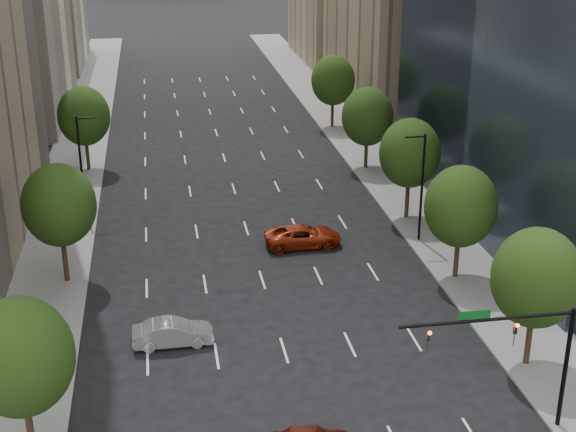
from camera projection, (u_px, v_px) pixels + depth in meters
sidewalk_left at (57, 239)px, 66.06m from camera, size 6.00×200.00×0.15m
sidewalk_right at (423, 216)px, 70.81m from camera, size 6.00×200.00×0.15m
filler_left at (36, 9)px, 131.01m from camera, size 14.00×26.00×18.00m
filler_right at (342, 11)px, 136.29m from camera, size 14.00×26.00×16.00m
tree_right_1 at (536, 278)px, 46.48m from camera, size 5.20×5.20×8.75m
tree_right_2 at (461, 207)px, 57.54m from camera, size 5.20×5.20×8.61m
tree_right_3 at (410, 153)px, 68.44m from camera, size 5.20×5.20×8.89m
tree_right_4 at (367, 117)px, 81.43m from camera, size 5.20×5.20×8.46m
tree_right_5 at (333, 80)px, 96.00m from camera, size 5.20×5.20×8.75m
tree_left_0 at (20, 357)px, 38.52m from camera, size 5.20×5.20×8.75m
tree_left_1 at (59, 205)px, 56.78m from camera, size 5.20×5.20×8.97m
tree_left_2 at (84, 116)px, 80.73m from camera, size 5.20×5.20×8.68m
streetlight_rn at (421, 185)px, 64.15m from camera, size 1.70×0.20×9.00m
streetlight_ln at (82, 164)px, 69.20m from camera, size 1.70×0.20×9.00m
traffic_signal at (523, 345)px, 40.65m from camera, size 9.12×0.40×7.38m
car_silver at (173, 333)px, 50.47m from camera, size 5.02×1.84×1.64m
car_red_far at (303, 236)px, 64.71m from camera, size 6.21×3.00×1.70m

